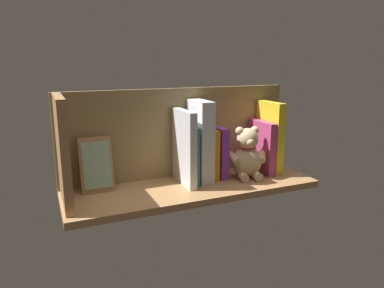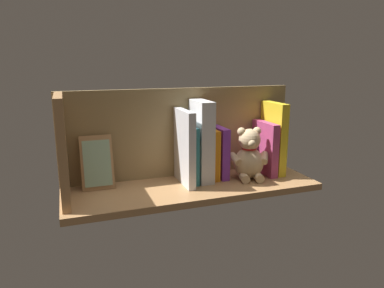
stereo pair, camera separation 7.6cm
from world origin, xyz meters
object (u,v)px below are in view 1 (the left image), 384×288
at_px(book_0, 269,137).
at_px(dictionary_thick_white, 201,141).
at_px(teddy_bear, 247,155).
at_px(picture_frame_leaning, 96,165).

bearing_deg(book_0, dictionary_thick_white, -0.95).
distance_m(teddy_bear, picture_frame_leaning, 0.52).
xyz_separation_m(teddy_bear, dictionary_thick_white, (0.16, -0.04, 0.06)).
bearing_deg(teddy_bear, picture_frame_leaning, 5.10).
xyz_separation_m(teddy_bear, picture_frame_leaning, (0.51, -0.07, 0.01)).
relative_size(dictionary_thick_white, picture_frame_leaning, 1.59).
distance_m(book_0, dictionary_thick_white, 0.28).
xyz_separation_m(dictionary_thick_white, picture_frame_leaning, (0.35, -0.03, -0.05)).
bearing_deg(picture_frame_leaning, dictionary_thick_white, 174.39).
xyz_separation_m(book_0, dictionary_thick_white, (0.28, -0.00, 0.01)).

